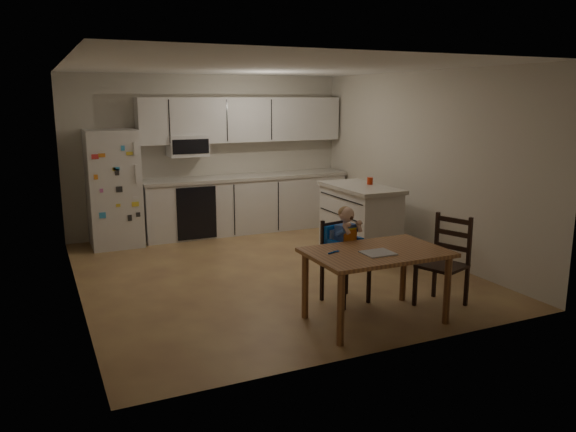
{
  "coord_description": "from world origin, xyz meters",
  "views": [
    {
      "loc": [
        -2.61,
        -6.25,
        2.15
      ],
      "look_at": [
        -0.33,
        -1.28,
        0.99
      ],
      "focal_mm": 35.0,
      "sensor_mm": 36.0,
      "label": 1
    }
  ],
  "objects_px": {
    "refrigerator": "(114,188)",
    "chair_side": "(447,255)",
    "kitchen_island": "(360,219)",
    "chair_booster": "(343,244)",
    "red_cup": "(370,181)",
    "dining_table": "(376,260)"
  },
  "relations": [
    {
      "from": "refrigerator",
      "to": "chair_side",
      "type": "xyz_separation_m",
      "value": [
        2.82,
        -3.95,
        -0.31
      ]
    },
    {
      "from": "refrigerator",
      "to": "chair_booster",
      "type": "bearing_deg",
      "value": -61.3
    },
    {
      "from": "dining_table",
      "to": "chair_side",
      "type": "height_order",
      "value": "chair_side"
    },
    {
      "from": "kitchen_island",
      "to": "chair_booster",
      "type": "xyz_separation_m",
      "value": [
        -1.18,
        -1.58,
        0.15
      ]
    },
    {
      "from": "refrigerator",
      "to": "chair_booster",
      "type": "height_order",
      "value": "refrigerator"
    },
    {
      "from": "dining_table",
      "to": "chair_side",
      "type": "xyz_separation_m",
      "value": [
        0.94,
        0.08,
        -0.08
      ]
    },
    {
      "from": "refrigerator",
      "to": "chair_booster",
      "type": "xyz_separation_m",
      "value": [
        1.87,
        -3.42,
        -0.22
      ]
    },
    {
      "from": "chair_booster",
      "to": "chair_side",
      "type": "relative_size",
      "value": 1.09
    },
    {
      "from": "refrigerator",
      "to": "red_cup",
      "type": "height_order",
      "value": "refrigerator"
    },
    {
      "from": "chair_booster",
      "to": "red_cup",
      "type": "bearing_deg",
      "value": 38.1
    },
    {
      "from": "kitchen_island",
      "to": "dining_table",
      "type": "bearing_deg",
      "value": -118.19
    },
    {
      "from": "refrigerator",
      "to": "chair_side",
      "type": "relative_size",
      "value": 1.79
    },
    {
      "from": "refrigerator",
      "to": "kitchen_island",
      "type": "relative_size",
      "value": 1.31
    },
    {
      "from": "red_cup",
      "to": "chair_booster",
      "type": "distance_m",
      "value": 2.15
    },
    {
      "from": "kitchen_island",
      "to": "red_cup",
      "type": "bearing_deg",
      "value": 13.44
    },
    {
      "from": "refrigerator",
      "to": "chair_booster",
      "type": "distance_m",
      "value": 3.91
    },
    {
      "from": "refrigerator",
      "to": "chair_side",
      "type": "bearing_deg",
      "value": -54.47
    },
    {
      "from": "kitchen_island",
      "to": "chair_booster",
      "type": "relative_size",
      "value": 1.25
    },
    {
      "from": "kitchen_island",
      "to": "chair_booster",
      "type": "bearing_deg",
      "value": -126.87
    },
    {
      "from": "chair_booster",
      "to": "chair_side",
      "type": "bearing_deg",
      "value": -41.03
    },
    {
      "from": "red_cup",
      "to": "chair_side",
      "type": "bearing_deg",
      "value": -100.91
    },
    {
      "from": "chair_booster",
      "to": "dining_table",
      "type": "bearing_deg",
      "value": -100.99
    }
  ]
}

